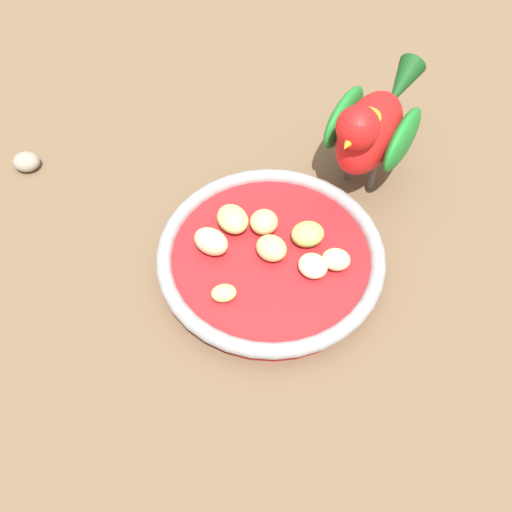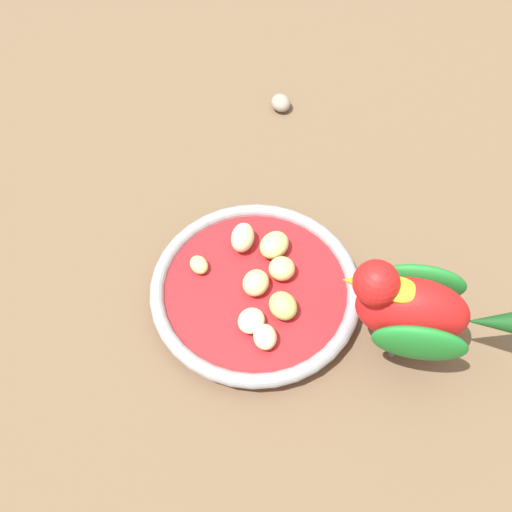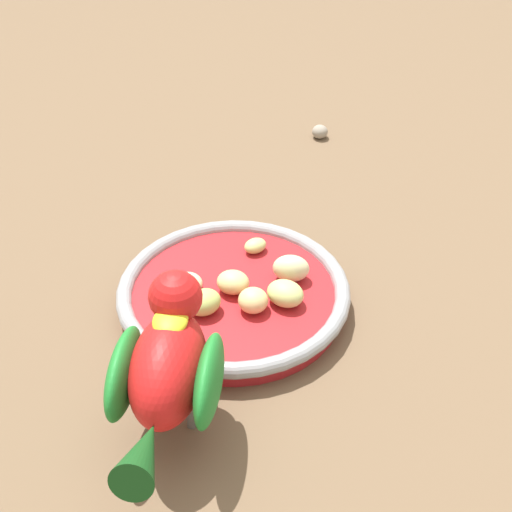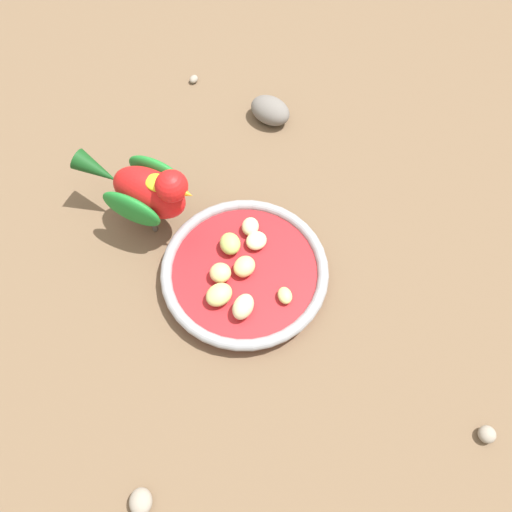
{
  "view_description": "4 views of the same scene",
  "coord_description": "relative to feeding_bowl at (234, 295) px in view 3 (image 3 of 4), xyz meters",
  "views": [
    {
      "loc": [
        0.0,
        -0.36,
        0.54
      ],
      "look_at": [
        0.01,
        -0.0,
        0.05
      ],
      "focal_mm": 43.74,
      "sensor_mm": 36.0,
      "label": 1
    },
    {
      "loc": [
        0.33,
        -0.1,
        0.57
      ],
      "look_at": [
        -0.01,
        0.03,
        0.04
      ],
      "focal_mm": 40.61,
      "sensor_mm": 36.0,
      "label": 2
    },
    {
      "loc": [
        0.24,
        0.55,
        0.51
      ],
      "look_at": [
        -0.0,
        0.01,
        0.05
      ],
      "focal_mm": 52.93,
      "sensor_mm": 36.0,
      "label": 3
    },
    {
      "loc": [
        -0.34,
        0.04,
        0.72
      ],
      "look_at": [
        0.02,
        -0.0,
        0.06
      ],
      "focal_mm": 39.5,
      "sensor_mm": 36.0,
      "label": 4
    }
  ],
  "objects": [
    {
      "name": "feeding_bowl",
      "position": [
        0.0,
        0.0,
        0.0
      ],
      "size": [
        0.23,
        0.23,
        0.03
      ],
      "color": "#AD1E23",
      "rests_on": "ground_plane"
    },
    {
      "name": "apple_piece_2",
      "position": [
        -0.06,
        0.01,
        0.02
      ],
      "size": [
        0.05,
        0.04,
        0.03
      ],
      "primitive_type": "ellipsoid",
      "rotation": [
        0.0,
        0.0,
        5.74
      ],
      "color": "beige",
      "rests_on": "feeding_bowl"
    },
    {
      "name": "apple_piece_0",
      "position": [
        -0.04,
        0.04,
        0.02
      ],
      "size": [
        0.05,
        0.05,
        0.02
      ],
      "primitive_type": "ellipsoid",
      "rotation": [
        0.0,
        0.0,
        2.14
      ],
      "color": "#C6D17A",
      "rests_on": "feeding_bowl"
    },
    {
      "name": "apple_piece_5",
      "position": [
        0.06,
        -0.01,
        0.02
      ],
      "size": [
        0.03,
        0.03,
        0.02
      ],
      "primitive_type": "ellipsoid",
      "rotation": [
        0.0,
        0.0,
        2.92
      ],
      "color": "beige",
      "rests_on": "feeding_bowl"
    },
    {
      "name": "parrot",
      "position": [
        0.11,
        0.13,
        0.06
      ],
      "size": [
        0.13,
        0.18,
        0.14
      ],
      "rotation": [
        0.0,
        0.0,
        -2.12
      ],
      "color": "#59544C",
      "rests_on": "ground_plane"
    },
    {
      "name": "apple_piece_4",
      "position": [
        0.04,
        -0.02,
        0.01
      ],
      "size": [
        0.04,
        0.04,
        0.02
      ],
      "primitive_type": "ellipsoid",
      "rotation": [
        0.0,
        0.0,
        2.29
      ],
      "color": "beige",
      "rests_on": "feeding_bowl"
    },
    {
      "name": "pebble_0",
      "position": [
        -0.25,
        -0.27,
        -0.01
      ],
      "size": [
        0.03,
        0.03,
        0.02
      ],
      "primitive_type": "ellipsoid",
      "rotation": [
        0.0,
        0.0,
        4.94
      ],
      "color": "gray",
      "rests_on": "ground_plane"
    },
    {
      "name": "apple_piece_3",
      "position": [
        -0.01,
        0.03,
        0.02
      ],
      "size": [
        0.03,
        0.03,
        0.02
      ],
      "primitive_type": "ellipsoid",
      "rotation": [
        0.0,
        0.0,
        1.43
      ],
      "color": "#E5C67F",
      "rests_on": "feeding_bowl"
    },
    {
      "name": "apple_piece_1",
      "position": [
        0.0,
        0.0,
        0.02
      ],
      "size": [
        0.04,
        0.04,
        0.02
      ],
      "primitive_type": "ellipsoid",
      "rotation": [
        0.0,
        0.0,
        2.44
      ],
      "color": "#E5C67F",
      "rests_on": "feeding_bowl"
    },
    {
      "name": "apple_piece_6",
      "position": [
        -0.05,
        -0.05,
        0.01
      ],
      "size": [
        0.03,
        0.02,
        0.01
      ],
      "primitive_type": "ellipsoid",
      "rotation": [
        0.0,
        0.0,
        0.16
      ],
      "color": "#C6D17A",
      "rests_on": "feeding_bowl"
    },
    {
      "name": "apple_piece_7",
      "position": [
        0.04,
        0.02,
        0.02
      ],
      "size": [
        0.04,
        0.03,
        0.02
      ],
      "primitive_type": "ellipsoid",
      "rotation": [
        0.0,
        0.0,
        0.15
      ],
      "color": "#B2CC66",
      "rests_on": "feeding_bowl"
    },
    {
      "name": "ground_plane",
      "position": [
        -0.02,
        -0.01,
        -0.02
      ],
      "size": [
        4.0,
        4.0,
        0.0
      ],
      "primitive_type": "plane",
      "color": "brown"
    }
  ]
}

